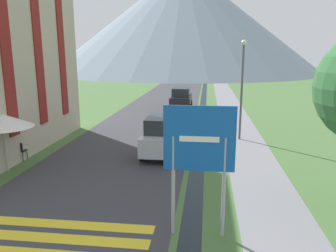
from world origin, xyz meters
The scene contains 12 objects.
ground_plane centered at (0.00, 20.00, 0.00)m, with size 160.00×160.00×0.00m, color #476B38.
road centered at (-2.50, 30.00, 0.00)m, with size 6.40×60.00×0.01m.
footpath centered at (3.60, 30.00, 0.00)m, with size 2.20×60.00×0.01m.
drainage_channel centered at (1.20, 30.00, 0.00)m, with size 0.60×60.00×0.00m.
crosswalk_marking centered at (-2.50, 4.18, 0.01)m, with size 5.44×1.84×0.01m.
mountain_distant centered at (-4.61, 80.99, 12.63)m, with size 65.52×65.52×25.27m.
road_sign centered at (1.38, 4.80, 2.27)m, with size 1.78×0.11×3.43m.
parked_car_near centered at (-0.40, 11.74, 0.91)m, with size 1.89×3.80×1.82m.
parked_car_far centered at (-0.64, 24.68, 0.91)m, with size 1.75×3.98×1.82m.
cafe_chair_far_left centered at (-6.57, 9.91, 0.51)m, with size 0.40×0.40×0.85m.
cafe_umbrella_middle_white centered at (-6.38, 8.68, 2.07)m, with size 2.31×2.31×2.34m.
streetlamp centered at (3.38, 14.93, 3.15)m, with size 0.28×0.28×5.34m.
Camera 1 is at (1.53, -3.00, 4.65)m, focal length 35.00 mm.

